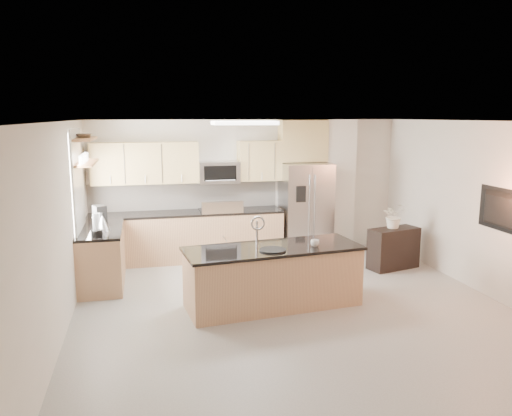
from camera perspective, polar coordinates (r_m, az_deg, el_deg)
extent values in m
plane|color=#A3A19B|center=(7.01, 4.71, -11.92)|extent=(6.50, 6.50, 0.00)
cube|color=white|center=(6.49, 5.06, 9.83)|extent=(6.00, 6.50, 0.02)
cube|color=beige|center=(9.73, -0.94, 2.40)|extent=(6.00, 0.02, 2.60)
cube|color=beige|center=(3.79, 20.25, -11.38)|extent=(6.00, 0.02, 2.60)
cube|color=beige|center=(6.41, -21.65, -2.61)|extent=(0.02, 6.50, 2.60)
cube|color=beige|center=(8.05, 25.67, -0.35)|extent=(0.02, 6.50, 2.60)
cube|color=tan|center=(9.40, -7.84, -3.33)|extent=(3.55, 0.65, 0.88)
cube|color=black|center=(9.30, -7.92, -0.57)|extent=(3.55, 0.66, 0.04)
cube|color=beige|center=(9.56, -8.12, 1.43)|extent=(3.55, 0.02, 0.52)
cube|color=tan|center=(8.36, -17.17, -5.46)|extent=(0.65, 1.50, 0.88)
cube|color=black|center=(8.25, -17.34, -2.38)|extent=(0.66, 1.50, 0.04)
cube|color=black|center=(9.47, -4.07, -3.09)|extent=(0.76, 0.64, 0.90)
cube|color=black|center=(9.37, -4.11, -0.32)|extent=(0.76, 0.62, 0.03)
cube|color=#A7A7AA|center=(9.06, -3.83, 0.04)|extent=(0.76, 0.04, 0.22)
cube|color=tan|center=(9.30, -12.56, 5.03)|extent=(1.92, 0.33, 0.75)
cube|color=tan|center=(9.55, 0.38, 5.42)|extent=(0.82, 0.33, 0.75)
cube|color=#A7A7AA|center=(9.39, -4.28, 4.11)|extent=(0.76, 0.40, 0.40)
cube|color=black|center=(9.19, -4.10, 3.98)|extent=(0.60, 0.02, 0.28)
cube|color=#A7A7AA|center=(9.71, 5.66, -0.11)|extent=(0.92, 0.75, 1.78)
cube|color=gray|center=(9.36, 6.40, -0.53)|extent=(0.02, 0.01, 1.69)
cube|color=black|center=(9.22, 5.17, 1.59)|extent=(0.18, 0.03, 0.30)
cube|color=silver|center=(10.12, 9.39, 2.58)|extent=(0.60, 0.30, 2.60)
cube|color=white|center=(8.15, -19.80, 2.68)|extent=(0.03, 1.05, 1.55)
cube|color=silver|center=(8.15, -19.69, 2.69)|extent=(0.03, 1.15, 1.65)
cube|color=#98613C|center=(8.20, -18.91, 4.90)|extent=(0.30, 1.20, 0.04)
cube|color=#98613C|center=(8.18, -19.06, 7.47)|extent=(0.30, 1.20, 0.04)
cube|color=white|center=(7.94, -1.33, 9.70)|extent=(1.00, 0.50, 0.06)
cube|color=tan|center=(7.13, 1.95, -7.98)|extent=(2.50, 1.10, 0.82)
cube|color=black|center=(7.01, 1.98, -4.64)|extent=(2.57, 1.17, 0.04)
cube|color=black|center=(6.97, 0.49, -4.85)|extent=(0.51, 0.37, 0.01)
cylinder|color=#A7A7AA|center=(7.11, 0.11, -2.83)|extent=(0.03, 0.03, 0.34)
torus|color=#A7A7AA|center=(7.02, 0.21, -1.74)|extent=(0.21, 0.03, 0.21)
cube|color=black|center=(9.17, 15.43, -4.46)|extent=(0.97, 0.59, 0.72)
imported|color=silver|center=(7.06, 6.75, -4.01)|extent=(0.14, 0.14, 0.10)
cylinder|color=black|center=(6.82, 1.93, -4.81)|extent=(0.46, 0.46, 0.02)
cylinder|color=black|center=(7.67, -17.69, -2.80)|extent=(0.15, 0.15, 0.11)
cylinder|color=silver|center=(7.63, -17.76, -1.50)|extent=(0.12, 0.12, 0.25)
cone|color=#A7A7AA|center=(8.06, -17.12, -1.63)|extent=(0.22, 0.22, 0.25)
cylinder|color=black|center=(8.03, -17.18, -0.69)|extent=(0.04, 0.04, 0.04)
cube|color=black|center=(8.47, -17.41, -0.80)|extent=(0.24, 0.26, 0.32)
cylinder|color=#A7A7AA|center=(8.42, -17.41, -1.39)|extent=(0.10, 0.10, 0.11)
imported|color=#A7A7AA|center=(8.19, -19.08, 7.89)|extent=(0.37, 0.37, 0.08)
imported|color=white|center=(9.05, 15.52, -0.14)|extent=(0.70, 0.64, 0.67)
imported|color=black|center=(7.84, 26.08, -0.28)|extent=(0.14, 1.08, 0.62)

